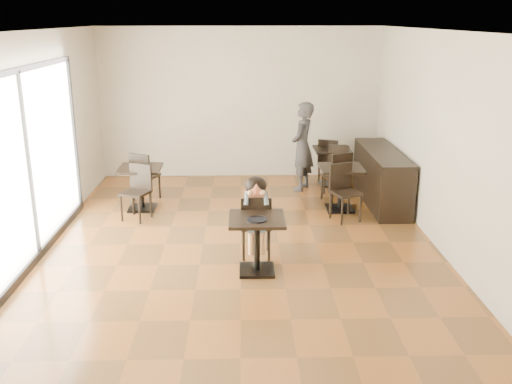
{
  "coord_description": "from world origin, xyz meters",
  "views": [
    {
      "loc": [
        0.03,
        -8.25,
        3.38
      ],
      "look_at": [
        0.23,
        -0.52,
        1.0
      ],
      "focal_mm": 40.0,
      "sensor_mm": 36.0,
      "label": 1
    }
  ],
  "objects_px": {
    "adult_patron": "(302,146)",
    "chair_left_a": "(146,176)",
    "child_chair": "(256,225)",
    "chair_back_a": "(330,160)",
    "chair_mid_a": "(336,176)",
    "chair_left_b": "(136,193)",
    "child": "(256,217)",
    "cafe_table_mid": "(340,189)",
    "chair_back_b": "(336,170)",
    "chair_mid_b": "(346,193)",
    "cafe_table_left": "(141,188)",
    "cafe_table_back": "(331,167)",
    "child_table": "(257,245)"
  },
  "relations": [
    {
      "from": "child_chair",
      "to": "chair_left_b",
      "type": "relative_size",
      "value": 1.0
    },
    {
      "from": "chair_back_b",
      "to": "cafe_table_left",
      "type": "bearing_deg",
      "value": -143.29
    },
    {
      "from": "chair_left_b",
      "to": "child",
      "type": "bearing_deg",
      "value": -16.06
    },
    {
      "from": "child",
      "to": "cafe_table_left",
      "type": "bearing_deg",
      "value": 132.92
    },
    {
      "from": "chair_back_a",
      "to": "chair_back_b",
      "type": "xyz_separation_m",
      "value": [
        0.0,
        -0.84,
        0.0
      ]
    },
    {
      "from": "cafe_table_left",
      "to": "chair_mid_a",
      "type": "xyz_separation_m",
      "value": [
        3.62,
        0.41,
        0.09
      ]
    },
    {
      "from": "cafe_table_mid",
      "to": "cafe_table_left",
      "type": "xyz_separation_m",
      "value": [
        -3.62,
        0.14,
        -0.01
      ]
    },
    {
      "from": "chair_left_a",
      "to": "chair_mid_a",
      "type": "bearing_deg",
      "value": -159.38
    },
    {
      "from": "chair_left_a",
      "to": "chair_left_b",
      "type": "relative_size",
      "value": 1.0
    },
    {
      "from": "chair_left_b",
      "to": "chair_back_a",
      "type": "height_order",
      "value": "chair_left_b"
    },
    {
      "from": "chair_mid_b",
      "to": "chair_back_a",
      "type": "height_order",
      "value": "chair_mid_b"
    },
    {
      "from": "chair_mid_a",
      "to": "chair_left_a",
      "type": "bearing_deg",
      "value": -25.26
    },
    {
      "from": "cafe_table_left",
      "to": "chair_left_a",
      "type": "xyz_separation_m",
      "value": [
        0.0,
        0.55,
        0.08
      ]
    },
    {
      "from": "cafe_table_back",
      "to": "chair_left_a",
      "type": "distance_m",
      "value": 3.82
    },
    {
      "from": "child_table",
      "to": "child",
      "type": "distance_m",
      "value": 0.59
    },
    {
      "from": "cafe_table_mid",
      "to": "child_chair",
      "type": "bearing_deg",
      "value": -127.66
    },
    {
      "from": "child_chair",
      "to": "chair_back_b",
      "type": "height_order",
      "value": "child_chair"
    },
    {
      "from": "child_table",
      "to": "child",
      "type": "xyz_separation_m",
      "value": [
        0.0,
        0.55,
        0.2
      ]
    },
    {
      "from": "chair_left_a",
      "to": "child",
      "type": "bearing_deg",
      "value": 149.4
    },
    {
      "from": "cafe_table_left",
      "to": "child",
      "type": "bearing_deg",
      "value": -47.08
    },
    {
      "from": "child_table",
      "to": "chair_mid_b",
      "type": "bearing_deg",
      "value": 52.34
    },
    {
      "from": "child_chair",
      "to": "chair_left_a",
      "type": "distance_m",
      "value": 3.41
    },
    {
      "from": "chair_mid_a",
      "to": "chair_left_b",
      "type": "height_order",
      "value": "chair_mid_a"
    },
    {
      "from": "child",
      "to": "chair_mid_b",
      "type": "distance_m",
      "value": 2.19
    },
    {
      "from": "child",
      "to": "chair_mid_a",
      "type": "bearing_deg",
      "value": 58.68
    },
    {
      "from": "cafe_table_back",
      "to": "chair_left_b",
      "type": "height_order",
      "value": "chair_left_b"
    },
    {
      "from": "child",
      "to": "cafe_table_mid",
      "type": "height_order",
      "value": "child"
    },
    {
      "from": "cafe_table_mid",
      "to": "cafe_table_back",
      "type": "bearing_deg",
      "value": 87.02
    },
    {
      "from": "child",
      "to": "chair_back_b",
      "type": "xyz_separation_m",
      "value": [
        1.67,
        3.14,
        -0.13
      ]
    },
    {
      "from": "cafe_table_back",
      "to": "chair_back_b",
      "type": "relative_size",
      "value": 0.83
    },
    {
      "from": "child_table",
      "to": "chair_back_b",
      "type": "bearing_deg",
      "value": 65.66
    },
    {
      "from": "child_chair",
      "to": "chair_back_a",
      "type": "xyz_separation_m",
      "value": [
        1.67,
        3.97,
        -0.01
      ]
    },
    {
      "from": "child",
      "to": "chair_back_a",
      "type": "relative_size",
      "value": 1.29
    },
    {
      "from": "adult_patron",
      "to": "cafe_table_back",
      "type": "height_order",
      "value": "adult_patron"
    },
    {
      "from": "chair_mid_a",
      "to": "chair_mid_b",
      "type": "relative_size",
      "value": 1.0
    },
    {
      "from": "chair_left_b",
      "to": "chair_back_b",
      "type": "distance_m",
      "value": 4.0
    },
    {
      "from": "adult_patron",
      "to": "chair_left_a",
      "type": "height_order",
      "value": "adult_patron"
    },
    {
      "from": "child_chair",
      "to": "chair_mid_a",
      "type": "relative_size",
      "value": 0.98
    },
    {
      "from": "chair_left_a",
      "to": "chair_back_b",
      "type": "distance_m",
      "value": 3.72
    },
    {
      "from": "cafe_table_back",
      "to": "chair_mid_a",
      "type": "height_order",
      "value": "chair_mid_a"
    },
    {
      "from": "child",
      "to": "chair_back_a",
      "type": "height_order",
      "value": "child"
    },
    {
      "from": "adult_patron",
      "to": "chair_back_a",
      "type": "bearing_deg",
      "value": 154.37
    },
    {
      "from": "adult_patron",
      "to": "chair_back_b",
      "type": "bearing_deg",
      "value": 91.28
    },
    {
      "from": "cafe_table_mid",
      "to": "chair_left_a",
      "type": "height_order",
      "value": "chair_left_a"
    },
    {
      "from": "child_chair",
      "to": "cafe_table_left",
      "type": "bearing_deg",
      "value": -47.08
    },
    {
      "from": "chair_mid_b",
      "to": "chair_back_b",
      "type": "xyz_separation_m",
      "value": [
        0.09,
        1.64,
        -0.02
      ]
    },
    {
      "from": "child",
      "to": "chair_left_b",
      "type": "distance_m",
      "value": 2.62
    },
    {
      "from": "chair_mid_b",
      "to": "chair_mid_a",
      "type": "bearing_deg",
      "value": 66.91
    },
    {
      "from": "adult_patron",
      "to": "chair_mid_a",
      "type": "xyz_separation_m",
      "value": [
        0.56,
        -0.79,
        -0.4
      ]
    },
    {
      "from": "cafe_table_left",
      "to": "chair_mid_a",
      "type": "relative_size",
      "value": 0.81
    }
  ]
}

